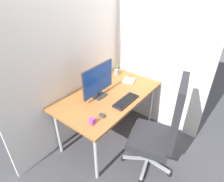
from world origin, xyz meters
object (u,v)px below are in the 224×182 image
(mouse, at_px, (102,115))
(notebook, at_px, (129,80))
(pen_holder, at_px, (116,72))
(desk_clamp_accessory, at_px, (92,121))
(office_chair, at_px, (162,130))
(monitor, at_px, (98,80))
(keyboard, at_px, (126,101))

(mouse, bearing_deg, notebook, 21.95)
(pen_holder, height_order, notebook, pen_holder)
(pen_holder, xyz_separation_m, desk_clamp_accessory, (-1.07, -0.48, -0.01))
(pen_holder, bearing_deg, notebook, -101.95)
(office_chair, distance_m, desk_clamp_accessory, 0.79)
(office_chair, bearing_deg, mouse, 120.99)
(office_chair, xyz_separation_m, monitor, (-0.05, 0.89, 0.36))
(monitor, bearing_deg, office_chair, -86.58)
(notebook, bearing_deg, office_chair, -140.46)
(keyboard, distance_m, notebook, 0.53)
(office_chair, height_order, monitor, office_chair)
(monitor, bearing_deg, desk_clamp_accessory, -146.18)
(mouse, bearing_deg, office_chair, -51.10)
(mouse, relative_size, desk_clamp_accessory, 1.28)
(office_chair, bearing_deg, desk_clamp_accessory, 130.66)
(office_chair, distance_m, pen_holder, 1.22)
(office_chair, height_order, mouse, office_chair)
(keyboard, height_order, pen_holder, pen_holder)
(office_chair, bearing_deg, monitor, 93.42)
(monitor, height_order, keyboard, monitor)
(notebook, bearing_deg, pen_holder, 60.47)
(keyboard, height_order, desk_clamp_accessory, desk_clamp_accessory)
(office_chair, height_order, pen_holder, office_chair)
(monitor, xyz_separation_m, notebook, (0.57, -0.09, -0.22))
(notebook, bearing_deg, desk_clamp_accessory, 174.09)
(keyboard, bearing_deg, desk_clamp_accessory, 174.30)
(office_chair, bearing_deg, notebook, 57.12)
(monitor, relative_size, notebook, 3.16)
(monitor, height_order, pen_holder, monitor)
(office_chair, height_order, keyboard, office_chair)
(office_chair, relative_size, mouse, 14.55)
(pen_holder, bearing_deg, monitor, -164.22)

